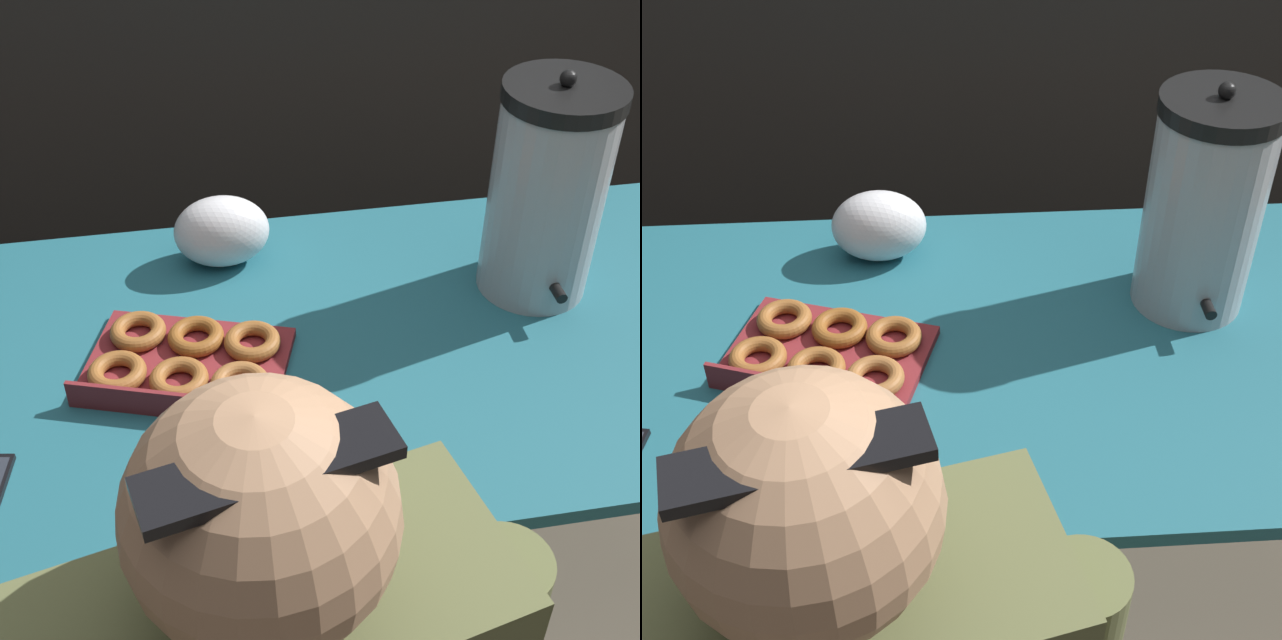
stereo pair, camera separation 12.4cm
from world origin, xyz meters
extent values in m
plane|color=brown|center=(0.00, 0.00, 0.00)|extent=(12.00, 12.00, 0.00)
cube|color=#236675|center=(0.00, 0.00, 0.72)|extent=(1.56, 0.83, 0.03)
cylinder|color=#ADADB2|center=(-0.74, 0.37, 0.35)|extent=(0.03, 0.03, 0.70)
cube|color=maroon|center=(-0.33, -0.02, 0.74)|extent=(0.39, 0.32, 0.02)
cube|color=maroon|center=(-0.36, -0.12, 0.76)|extent=(0.32, 0.11, 0.04)
torus|color=#9A5D2A|center=(-0.44, -0.04, 0.76)|extent=(0.13, 0.13, 0.03)
torus|color=#9A5D2A|center=(-0.34, -0.07, 0.76)|extent=(0.13, 0.13, 0.03)
torus|color=#A46734|center=(-0.25, -0.10, 0.76)|extent=(0.13, 0.13, 0.03)
torus|color=#9B5D2A|center=(-0.41, 0.06, 0.76)|extent=(0.12, 0.12, 0.03)
torus|color=brown|center=(-0.31, 0.03, 0.76)|extent=(0.11, 0.11, 0.03)
torus|color=#995C29|center=(-0.22, 0.00, 0.76)|extent=(0.12, 0.12, 0.03)
cylinder|color=#B7B7BC|center=(0.32, 0.11, 0.92)|extent=(0.20, 0.20, 0.37)
cylinder|color=black|center=(0.32, 0.11, 1.12)|extent=(0.21, 0.21, 0.03)
sphere|color=black|center=(0.32, 0.11, 1.14)|extent=(0.03, 0.03, 0.03)
cylinder|color=black|center=(0.32, 0.00, 0.80)|extent=(0.02, 0.05, 0.02)
ellipsoid|color=white|center=(-0.24, 0.28, 0.80)|extent=(0.18, 0.13, 0.14)
sphere|color=tan|center=(-0.27, -0.70, 1.20)|extent=(0.22, 0.22, 0.22)
cube|color=black|center=(-0.26, -0.73, 1.28)|extent=(0.20, 0.09, 0.01)
camera|label=1|loc=(-0.30, -1.14, 1.76)|focal=50.00mm
camera|label=2|loc=(-0.17, -1.16, 1.76)|focal=50.00mm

